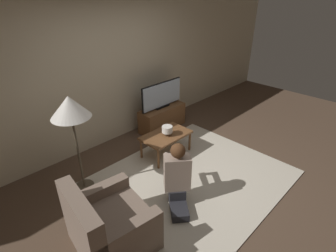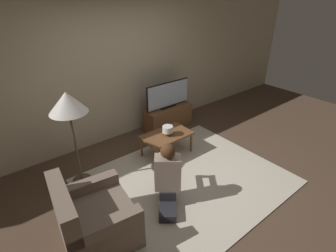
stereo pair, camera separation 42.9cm
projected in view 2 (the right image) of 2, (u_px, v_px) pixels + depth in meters
ground_plane at (186, 181)px, 4.02m from camera, size 10.00×10.00×0.00m
wall_back at (117, 71)px, 4.74m from camera, size 10.00×0.06×2.60m
rug at (186, 181)px, 4.01m from camera, size 2.88×2.35×0.02m
tv_stand at (168, 118)px, 5.43m from camera, size 1.01×0.38×0.48m
tv at (168, 95)px, 5.20m from camera, size 1.02×0.08×0.53m
coffee_table at (167, 136)px, 4.51m from camera, size 0.85×0.51×0.41m
floor_lamp at (68, 106)px, 3.45m from camera, size 0.51×0.51×1.45m
armchair at (94, 220)px, 2.99m from camera, size 0.90×0.94×0.84m
person_kneeling at (168, 176)px, 3.39m from camera, size 0.69×0.77×0.94m
table_lamp at (168, 130)px, 4.41m from camera, size 0.18×0.18×0.17m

